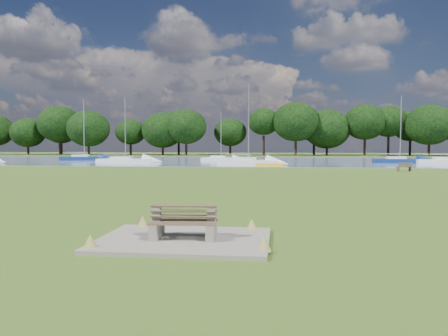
# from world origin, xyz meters

# --- Properties ---
(ground) EXTENTS (220.00, 220.00, 0.00)m
(ground) POSITION_xyz_m (0.00, 0.00, 0.00)
(ground) COLOR #606F23
(river) EXTENTS (220.00, 40.00, 0.10)m
(river) POSITION_xyz_m (0.00, 42.00, 0.00)
(river) COLOR slate
(river) RESTS_ON ground
(far_bank) EXTENTS (220.00, 20.00, 0.40)m
(far_bank) POSITION_xyz_m (0.00, 72.00, 0.00)
(far_bank) COLOR #4C6626
(far_bank) RESTS_ON ground
(concrete_pad) EXTENTS (4.20, 3.20, 0.10)m
(concrete_pad) POSITION_xyz_m (0.00, -14.00, 0.05)
(concrete_pad) COLOR gray
(concrete_pad) RESTS_ON ground
(bench_pair) EXTENTS (1.69, 1.06, 0.88)m
(bench_pair) POSITION_xyz_m (0.00, -14.00, 0.46)
(bench_pair) COLOR gray
(bench_pair) RESTS_ON concrete_pad
(riverbank_bench) EXTENTS (1.38, 0.73, 0.82)m
(riverbank_bench) POSITION_xyz_m (13.67, 16.60, 0.41)
(riverbank_bench) COLOR brown
(riverbank_bench) RESTS_ON ground
(kayak) EXTENTS (3.22, 1.54, 0.31)m
(kayak) POSITION_xyz_m (1.44, 24.00, 0.21)
(kayak) COLOR yellow
(kayak) RESTS_ON river
(tree_line) EXTENTS (131.80, 8.77, 10.61)m
(tree_line) POSITION_xyz_m (-4.55, 68.00, 6.30)
(tree_line) COLOR black
(tree_line) RESTS_ON far_bank
(sailboat_0) EXTENTS (6.75, 2.03, 8.70)m
(sailboat_0) POSITION_xyz_m (17.94, 34.45, 0.55)
(sailboat_0) COLOR navy
(sailboat_0) RESTS_ON river
(sailboat_4) EXTENTS (5.96, 2.52, 7.19)m
(sailboat_4) POSITION_xyz_m (-6.14, 39.17, 0.50)
(sailboat_4) COLOR white
(sailboat_4) RESTS_ON river
(sailboat_5) EXTENTS (7.24, 3.58, 9.28)m
(sailboat_5) POSITION_xyz_m (-27.06, 38.65, 0.58)
(sailboat_5) COLOR navy
(sailboat_5) RESTS_ON river
(sailboat_6) EXTENTS (7.63, 4.15, 9.74)m
(sailboat_6) POSITION_xyz_m (-1.30, 27.52, 0.57)
(sailboat_6) COLOR white
(sailboat_6) RESTS_ON river
(sailboat_7) EXTENTS (7.51, 2.47, 8.66)m
(sailboat_7) POSITION_xyz_m (-17.92, 31.33, 0.51)
(sailboat_7) COLOR white
(sailboat_7) RESTS_ON river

